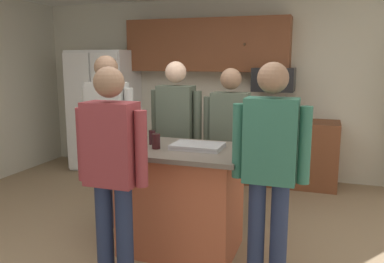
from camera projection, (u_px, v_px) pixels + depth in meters
The scene contains 16 objects.
floor at pixel (164, 255), 3.55m from camera, with size 7.04×7.04×0.00m, color #937A5B.
back_wall at pixel (235, 88), 5.92m from camera, with size 6.40×0.10×2.60m, color beige.
cabinet_run_upper at pixel (206, 45), 5.75m from camera, with size 2.40×0.38×0.75m.
cabinet_run_lower at pixel (271, 151), 5.58m from camera, with size 1.80×0.63×0.90m.
refrigerator at pixel (105, 110), 6.23m from camera, with size 0.95×0.76×1.86m.
microwave_over_range at pixel (274, 80), 5.42m from camera, with size 0.56×0.40×0.32m, color black.
kitchen_island at pixel (181, 199), 3.58m from camera, with size 1.14×0.83×0.95m.
person_guest_left at pixel (230, 136), 4.09m from camera, with size 0.57×0.22×1.64m.
person_host_foreground at pixel (176, 129), 4.26m from camera, with size 0.57×0.22×1.71m.
person_guest_by_door at pixel (270, 161), 2.91m from camera, with size 0.57×0.23×1.71m.
person_guest_right at pixel (112, 164), 2.90m from camera, with size 0.57×0.22×1.68m.
person_elder_center at pixel (108, 130), 3.99m from camera, with size 0.57×0.23×1.76m.
glass_pilsner at pixel (152, 137), 3.63m from camera, with size 0.06×0.06×0.13m.
mug_blue_stoneware at pixel (130, 146), 3.37m from camera, with size 0.12×0.08×0.09m.
tumbler_amber at pixel (156, 141), 3.46m from camera, with size 0.07×0.07×0.13m.
serving_tray at pixel (197, 146), 3.47m from camera, with size 0.44×0.30×0.04m.
Camera 1 is at (1.30, -3.03, 1.73)m, focal length 37.02 mm.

